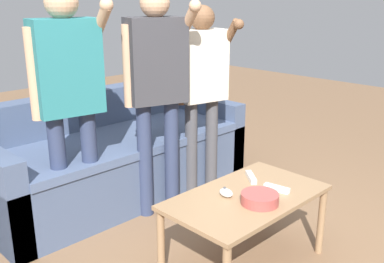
# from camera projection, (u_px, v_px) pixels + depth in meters

# --- Properties ---
(couch) EXTENTS (2.13, 0.90, 0.80)m
(couch) POSITION_uv_depth(u_px,v_px,m) (115.00, 157.00, 3.58)
(couch) COLOR #475675
(couch) RESTS_ON ground
(coffee_table) EXTENTS (0.95, 0.55, 0.46)m
(coffee_table) POSITION_uv_depth(u_px,v_px,m) (246.00, 204.00, 2.55)
(coffee_table) COLOR #997551
(coffee_table) RESTS_ON ground
(snack_bowl) EXTENTS (0.21, 0.21, 0.06)m
(snack_bowl) POSITION_uv_depth(u_px,v_px,m) (260.00, 199.00, 2.42)
(snack_bowl) COLOR #B24C47
(snack_bowl) RESTS_ON coffee_table
(game_remote_nunchuk) EXTENTS (0.06, 0.09, 0.05)m
(game_remote_nunchuk) POSITION_uv_depth(u_px,v_px,m) (226.00, 193.00, 2.50)
(game_remote_nunchuk) COLOR white
(game_remote_nunchuk) RESTS_ON coffee_table
(player_left) EXTENTS (0.47, 0.40, 1.62)m
(player_left) POSITION_uv_depth(u_px,v_px,m) (69.00, 86.00, 2.73)
(player_left) COLOR #2D3856
(player_left) RESTS_ON ground
(player_center) EXTENTS (0.46, 0.44, 1.61)m
(player_center) POSITION_uv_depth(u_px,v_px,m) (157.00, 78.00, 3.03)
(player_center) COLOR #2D3856
(player_center) RESTS_ON ground
(player_right) EXTENTS (0.43, 0.41, 1.49)m
(player_right) POSITION_uv_depth(u_px,v_px,m) (202.00, 80.00, 3.36)
(player_right) COLOR #47474C
(player_right) RESTS_ON ground
(game_remote_wand_near) EXTENTS (0.06, 0.16, 0.03)m
(game_remote_wand_near) POSITION_uv_depth(u_px,v_px,m) (277.00, 188.00, 2.58)
(game_remote_wand_near) COLOR white
(game_remote_wand_near) RESTS_ON coffee_table
(game_remote_wand_far) EXTENTS (0.13, 0.15, 0.03)m
(game_remote_wand_far) POSITION_uv_depth(u_px,v_px,m) (251.00, 177.00, 2.74)
(game_remote_wand_far) COLOR white
(game_remote_wand_far) RESTS_ON coffee_table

